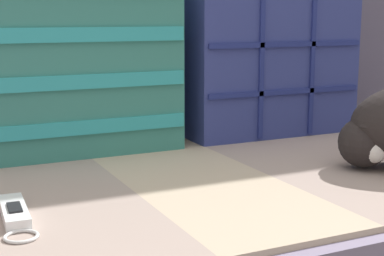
{
  "coord_description": "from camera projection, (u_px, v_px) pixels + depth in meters",
  "views": [
    {
      "loc": [
        -0.47,
        -0.93,
        0.71
      ],
      "look_at": [
        -0.02,
        0.02,
        0.51
      ],
      "focal_mm": 55.0,
      "sensor_mm": 36.0,
      "label": 1
    }
  ],
  "objects": [
    {
      "name": "sofa_backrest",
      "position": [
        119.0,
        53.0,
        1.46
      ],
      "size": [
        1.98,
        0.14,
        0.42
      ],
      "color": "#514C60",
      "rests_on": "couch"
    },
    {
      "name": "throw_pillow_quilted",
      "position": [
        272.0,
        66.0,
        1.49
      ],
      "size": [
        0.45,
        0.14,
        0.35
      ],
      "color": "navy",
      "rests_on": "couch"
    },
    {
      "name": "throw_pillow_striped",
      "position": [
        78.0,
        56.0,
        1.27
      ],
      "size": [
        0.45,
        0.14,
        0.43
      ],
      "color": "#337A70",
      "rests_on": "couch"
    },
    {
      "name": "game_remote_near",
      "position": [
        15.0,
        214.0,
        0.88
      ],
      "size": [
        0.05,
        0.19,
        0.02
      ],
      "color": "white",
      "rests_on": "couch"
    }
  ]
}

